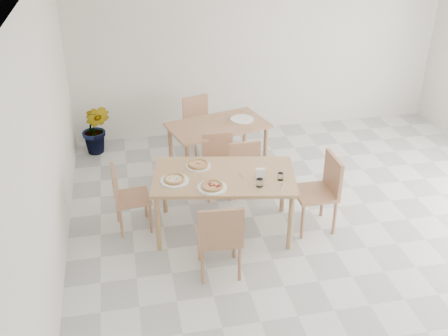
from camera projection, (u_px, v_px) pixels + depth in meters
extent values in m
plane|color=silver|center=(336.00, 252.00, 5.95)|extent=(7.00, 7.00, 0.00)
plane|color=silver|center=(260.00, 47.00, 8.29)|extent=(6.00, 0.00, 6.00)
plane|color=silver|center=(41.00, 170.00, 4.75)|extent=(0.00, 7.00, 7.00)
cube|color=tan|center=(224.00, 177.00, 5.99)|extent=(1.76, 1.21, 0.04)
cylinder|color=tan|center=(158.00, 223.00, 5.83)|extent=(0.06, 0.06, 0.71)
cylinder|color=tan|center=(290.00, 223.00, 5.84)|extent=(0.06, 0.06, 0.71)
cylinder|color=tan|center=(164.00, 188.00, 6.51)|extent=(0.06, 0.06, 0.71)
cylinder|color=tan|center=(283.00, 187.00, 6.52)|extent=(0.06, 0.06, 0.71)
cube|color=tan|center=(219.00, 235.00, 5.45)|extent=(0.48, 0.48, 0.04)
cube|color=tan|center=(221.00, 228.00, 5.16)|extent=(0.45, 0.08, 0.43)
cylinder|color=tan|center=(234.00, 241.00, 5.76)|extent=(0.04, 0.04, 0.44)
cylinder|color=tan|center=(200.00, 244.00, 5.72)|extent=(0.04, 0.04, 0.44)
cylinder|color=tan|center=(240.00, 264.00, 5.42)|extent=(0.04, 0.04, 0.44)
cylinder|color=tan|center=(203.00, 267.00, 5.38)|extent=(0.04, 0.04, 0.44)
cube|color=tan|center=(220.00, 167.00, 6.85)|extent=(0.42, 0.42, 0.04)
cube|color=tan|center=(217.00, 146.00, 6.91)|extent=(0.41, 0.05, 0.39)
cylinder|color=tan|center=(209.00, 189.00, 6.78)|extent=(0.03, 0.03, 0.39)
cylinder|color=tan|center=(235.00, 187.00, 6.84)|extent=(0.03, 0.03, 0.39)
cylinder|color=tan|center=(205.00, 176.00, 7.08)|extent=(0.03, 0.03, 0.39)
cylinder|color=tan|center=(230.00, 174.00, 7.13)|extent=(0.03, 0.03, 0.39)
cube|color=tan|center=(132.00, 198.00, 6.18)|extent=(0.44, 0.44, 0.04)
cube|color=tan|center=(115.00, 185.00, 6.03)|extent=(0.08, 0.41, 0.39)
cylinder|color=tan|center=(151.00, 219.00, 6.19)|extent=(0.03, 0.03, 0.40)
cylinder|color=tan|center=(146.00, 203.00, 6.48)|extent=(0.03, 0.03, 0.40)
cylinder|color=tan|center=(121.00, 224.00, 6.09)|extent=(0.03, 0.03, 0.40)
cylinder|color=tan|center=(117.00, 208.00, 6.39)|extent=(0.03, 0.03, 0.40)
cube|color=tan|center=(314.00, 193.00, 6.17)|extent=(0.46, 0.46, 0.04)
cube|color=tan|center=(333.00, 173.00, 6.09)|extent=(0.05, 0.46, 0.44)
cylinder|color=tan|center=(292.00, 204.00, 6.42)|extent=(0.04, 0.04, 0.45)
cylinder|color=tan|center=(302.00, 222.00, 6.08)|extent=(0.04, 0.04, 0.45)
cylinder|color=tan|center=(322.00, 200.00, 6.49)|extent=(0.04, 0.04, 0.45)
cylinder|color=tan|center=(334.00, 218.00, 6.15)|extent=(0.04, 0.04, 0.45)
cylinder|color=white|center=(198.00, 166.00, 6.16)|extent=(0.30, 0.30, 0.02)
cylinder|color=white|center=(175.00, 181.00, 5.85)|extent=(0.32, 0.32, 0.02)
cylinder|color=white|center=(212.00, 188.00, 5.72)|extent=(0.32, 0.32, 0.02)
cylinder|color=tan|center=(198.00, 165.00, 6.15)|extent=(0.32, 0.32, 0.01)
torus|color=tan|center=(198.00, 164.00, 6.15)|extent=(0.33, 0.33, 0.03)
cylinder|color=#C55722|center=(198.00, 164.00, 6.15)|extent=(0.25, 0.25, 0.01)
ellipsoid|color=#13541E|center=(198.00, 164.00, 6.14)|extent=(0.05, 0.03, 0.01)
cylinder|color=tan|center=(174.00, 180.00, 5.84)|extent=(0.28, 0.28, 0.01)
torus|color=tan|center=(174.00, 179.00, 5.84)|extent=(0.28, 0.28, 0.03)
cylinder|color=beige|center=(174.00, 179.00, 5.84)|extent=(0.21, 0.21, 0.01)
cylinder|color=tan|center=(212.00, 186.00, 5.71)|extent=(0.28, 0.28, 0.01)
torus|color=tan|center=(212.00, 186.00, 5.71)|extent=(0.28, 0.28, 0.03)
cylinder|color=#C55722|center=(212.00, 186.00, 5.71)|extent=(0.21, 0.21, 0.01)
cylinder|color=white|center=(260.00, 183.00, 5.74)|extent=(0.07, 0.07, 0.09)
cylinder|color=white|center=(280.00, 177.00, 5.87)|extent=(0.07, 0.07, 0.09)
cube|color=silver|center=(260.00, 178.00, 5.91)|extent=(0.12, 0.07, 0.01)
cube|color=white|center=(260.00, 173.00, 5.88)|extent=(0.11, 0.05, 0.11)
cube|color=silver|center=(241.00, 176.00, 5.96)|extent=(0.05, 0.17, 0.01)
cube|color=silver|center=(283.00, 186.00, 5.76)|extent=(0.10, 0.18, 0.01)
cube|color=tan|center=(218.00, 125.00, 7.25)|extent=(1.48, 1.08, 0.04)
cylinder|color=tan|center=(188.00, 168.00, 6.95)|extent=(0.06, 0.06, 0.71)
cylinder|color=tan|center=(265.00, 150.00, 7.42)|extent=(0.06, 0.06, 0.71)
cylinder|color=tan|center=(171.00, 149.00, 7.44)|extent=(0.06, 0.06, 0.71)
cylinder|color=tan|center=(245.00, 133.00, 7.90)|extent=(0.06, 0.06, 0.71)
cube|color=tan|center=(241.00, 165.00, 6.89)|extent=(0.42, 0.42, 0.04)
cube|color=tan|center=(244.00, 156.00, 6.63)|extent=(0.41, 0.04, 0.39)
cylinder|color=tan|center=(250.00, 171.00, 7.18)|extent=(0.04, 0.04, 0.40)
cylinder|color=tan|center=(225.00, 174.00, 7.12)|extent=(0.04, 0.04, 0.40)
cylinder|color=tan|center=(257.00, 184.00, 6.88)|extent=(0.04, 0.04, 0.40)
cylinder|color=tan|center=(230.00, 187.00, 6.81)|extent=(0.04, 0.04, 0.40)
cube|color=tan|center=(201.00, 126.00, 7.97)|extent=(0.52, 0.52, 0.04)
cube|color=tan|center=(195.00, 108.00, 8.01)|extent=(0.41, 0.16, 0.40)
cylinder|color=tan|center=(196.00, 146.00, 7.87)|extent=(0.04, 0.04, 0.41)
cylinder|color=tan|center=(217.00, 141.00, 8.02)|extent=(0.04, 0.04, 0.41)
cylinder|color=tan|center=(186.00, 137.00, 8.14)|extent=(0.04, 0.04, 0.41)
cylinder|color=tan|center=(206.00, 133.00, 8.29)|extent=(0.04, 0.04, 0.41)
cylinder|color=white|center=(242.00, 119.00, 7.37)|extent=(0.32, 0.32, 0.02)
imported|color=#275D1B|center=(96.00, 129.00, 7.93)|extent=(0.53, 0.47, 0.80)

